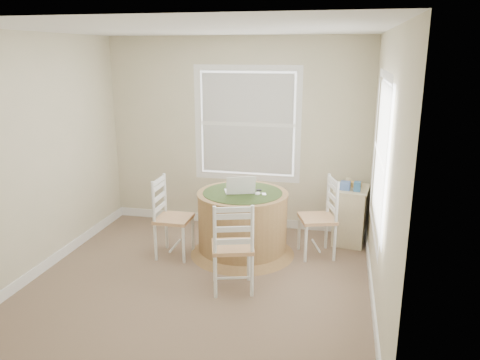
% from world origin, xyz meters
% --- Properties ---
extents(room, '(3.64, 3.64, 2.64)m').
position_xyz_m(room, '(0.17, 0.16, 1.30)').
color(room, '#8B6F58').
rests_on(room, ground).
extents(round_table, '(1.27, 1.27, 0.78)m').
position_xyz_m(round_table, '(0.29, 0.82, 0.42)').
color(round_table, '#9B7545').
rests_on(round_table, ground).
extents(chair_left, '(0.40, 0.42, 0.95)m').
position_xyz_m(chair_left, '(-0.50, 0.59, 0.47)').
color(chair_left, white).
rests_on(chair_left, ground).
extents(chair_near, '(0.52, 0.50, 0.95)m').
position_xyz_m(chair_near, '(0.38, -0.07, 0.47)').
color(chair_near, white).
rests_on(chair_near, ground).
extents(chair_right, '(0.51, 0.52, 0.95)m').
position_xyz_m(chair_right, '(1.18, 0.96, 0.47)').
color(chair_right, white).
rests_on(chair_right, ground).
extents(laptop, '(0.42, 0.40, 0.24)m').
position_xyz_m(laptop, '(0.26, 0.81, 0.81)').
color(laptop, white).
rests_on(laptop, round_table).
extents(mouse, '(0.08, 0.11, 0.03)m').
position_xyz_m(mouse, '(0.48, 0.79, 0.79)').
color(mouse, white).
rests_on(mouse, round_table).
extents(phone, '(0.07, 0.10, 0.02)m').
position_xyz_m(phone, '(0.56, 0.80, 0.78)').
color(phone, '#B7BABF').
rests_on(phone, round_table).
extents(keys, '(0.07, 0.06, 0.02)m').
position_xyz_m(keys, '(0.47, 0.92, 0.78)').
color(keys, black).
rests_on(keys, round_table).
extents(corner_chest, '(0.48, 0.60, 0.73)m').
position_xyz_m(corner_chest, '(1.57, 1.48, 0.37)').
color(corner_chest, beige).
rests_on(corner_chest, ground).
extents(tissue_box, '(0.13, 0.13, 0.10)m').
position_xyz_m(tissue_box, '(1.49, 1.39, 0.78)').
color(tissue_box, '#5577C2').
rests_on(tissue_box, corner_chest).
extents(box_yellow, '(0.16, 0.12, 0.06)m').
position_xyz_m(box_yellow, '(1.61, 1.53, 0.76)').
color(box_yellow, gold).
rests_on(box_yellow, corner_chest).
extents(box_blue, '(0.09, 0.09, 0.12)m').
position_xyz_m(box_blue, '(1.63, 1.35, 0.79)').
color(box_blue, teal).
rests_on(box_blue, corner_chest).
extents(cup_cream, '(0.07, 0.07, 0.09)m').
position_xyz_m(cup_cream, '(1.53, 1.60, 0.77)').
color(cup_cream, beige).
rests_on(cup_cream, corner_chest).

